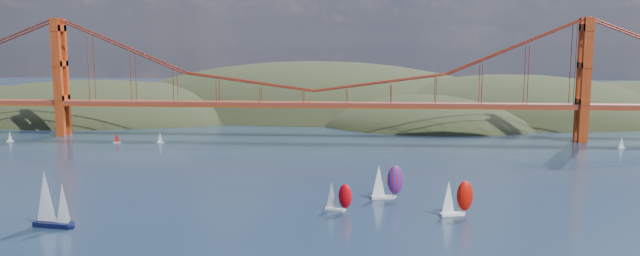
% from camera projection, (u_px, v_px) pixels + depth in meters
% --- Properties ---
extents(headlands, '(725.00, 225.00, 96.00)m').
position_uv_depth(headlands, '(400.00, 134.00, 384.48)').
color(headlands, black).
rests_on(headlands, ground).
extents(bridge, '(552.00, 12.00, 55.00)m').
position_uv_depth(bridge, '(311.00, 68.00, 284.42)').
color(bridge, maroon).
rests_on(bridge, ground).
extents(sloop_navy, '(10.34, 6.39, 15.53)m').
position_uv_depth(sloop_navy, '(51.00, 200.00, 152.12)').
color(sloop_navy, black).
rests_on(sloop_navy, ground).
extents(racer_0, '(7.58, 4.49, 8.50)m').
position_uv_depth(racer_0, '(338.00, 196.00, 166.87)').
color(racer_0, silver).
rests_on(racer_0, ground).
extents(racer_1, '(9.22, 5.68, 10.32)m').
position_uv_depth(racer_1, '(456.00, 197.00, 162.46)').
color(racer_1, white).
rests_on(racer_1, ground).
extents(racer_rwb, '(9.71, 5.22, 10.89)m').
position_uv_depth(racer_rwb, '(387.00, 181.00, 179.56)').
color(racer_rwb, silver).
rests_on(racer_rwb, ground).
extents(distant_boat_1, '(3.00, 2.00, 4.70)m').
position_uv_depth(distant_boat_1, '(10.00, 136.00, 278.46)').
color(distant_boat_1, silver).
rests_on(distant_boat_1, ground).
extents(distant_boat_2, '(3.00, 2.00, 4.70)m').
position_uv_depth(distant_boat_2, '(117.00, 138.00, 275.09)').
color(distant_boat_2, silver).
rests_on(distant_boat_2, ground).
extents(distant_boat_3, '(3.00, 2.00, 4.70)m').
position_uv_depth(distant_boat_3, '(160.00, 138.00, 275.24)').
color(distant_boat_3, silver).
rests_on(distant_boat_3, ground).
extents(distant_boat_4, '(3.00, 2.00, 4.70)m').
position_uv_depth(distant_boat_4, '(621.00, 143.00, 261.49)').
color(distant_boat_4, silver).
rests_on(distant_boat_4, ground).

